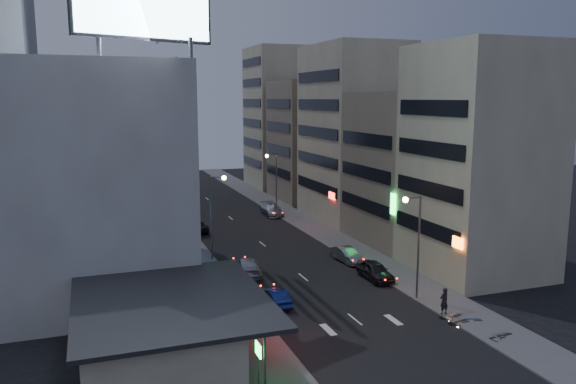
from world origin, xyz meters
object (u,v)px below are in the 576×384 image
parked_car_right_far (272,210)px  road_car_blue (276,297)px  person (444,301)px  parked_car_right_near (375,271)px  scooter_black_a (501,327)px  scooter_blue (481,311)px  parked_car_right_mid (347,255)px  scooter_silver_a (506,323)px  scooter_black_b (465,311)px  parked_car_left (196,226)px  scooter_silver_b (456,305)px  road_car_silver (247,267)px

parked_car_right_far → road_car_blue: parked_car_right_far is taller
road_car_blue → person: person is taller
parked_car_right_near → scooter_black_a: size_ratio=2.68×
scooter_blue → parked_car_right_near: bearing=34.1°
parked_car_right_mid → scooter_silver_a: 18.69m
parked_car_right_mid → scooter_blue: (2.62, -16.11, -0.04)m
parked_car_right_near → parked_car_right_mid: 5.59m
parked_car_right_far → scooter_black_b: (1.50, -38.56, -0.09)m
parked_car_left → scooter_silver_b: (12.84, -31.75, 0.02)m
parked_car_right_mid → scooter_black_b: 15.88m
parked_car_right_near → parked_car_left: (-11.20, 22.69, -0.08)m
parked_car_right_near → road_car_silver: 11.14m
parked_car_right_mid → road_car_silver: size_ratio=0.79×
scooter_silver_a → scooter_silver_b: 4.01m
parked_car_right_mid → scooter_silver_b: 14.74m
road_car_silver → scooter_black_a: bearing=133.3°
parked_car_left → scooter_silver_a: bearing=112.6°
parked_car_right_near → scooter_blue: size_ratio=2.64×
scooter_black_b → scooter_silver_b: 1.17m
parked_car_right_near → scooter_black_b: size_ratio=2.47×
person → scooter_blue: size_ratio=1.13×
road_car_blue → scooter_black_a: size_ratio=2.28×
scooter_black_a → scooter_blue: (0.53, 2.71, 0.01)m
road_car_silver → scooter_blue: size_ratio=3.06×
person → parked_car_right_mid: bearing=-96.6°
parked_car_left → parked_car_right_far: bearing=-152.1°
parked_car_right_mid → parked_car_right_near: bearing=-95.0°
road_car_silver → scooter_silver_b: size_ratio=2.71×
parked_car_left → scooter_blue: (13.82, -33.21, -0.05)m
parked_car_right_near → scooter_silver_a: 13.19m
person → scooter_blue: bearing=130.9°
scooter_silver_a → scooter_blue: scooter_silver_a is taller
scooter_black_b → road_car_silver: bearing=26.5°
parked_car_right_far → scooter_silver_a: 41.33m
scooter_silver_a → scooter_blue: size_ratio=1.16×
parked_car_right_mid → scooter_black_a: parked_car_right_mid is taller
scooter_black_a → parked_car_right_mid: bearing=-1.2°
parked_car_right_far → road_car_silver: size_ratio=1.01×
scooter_black_a → scooter_silver_b: (-0.45, 4.18, 0.08)m
parked_car_right_near → scooter_black_a: parked_car_right_near is taller
parked_car_right_mid → scooter_black_b: bearing=-89.6°
parked_car_left → road_car_blue: size_ratio=1.29×
parked_car_left → road_car_silver: bearing=94.9°
scooter_silver_a → scooter_silver_b: scooter_silver_a is taller
parked_car_right_near → scooter_black_a: 13.40m
parked_car_right_far → scooter_blue: size_ratio=3.08×
person → scooter_silver_a: (2.08, -3.98, -0.36)m
scooter_silver_a → scooter_silver_b: size_ratio=1.02×
parked_car_right_mid → road_car_blue: parked_car_right_mid is taller
road_car_silver → parked_car_left: bearing=-76.6°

